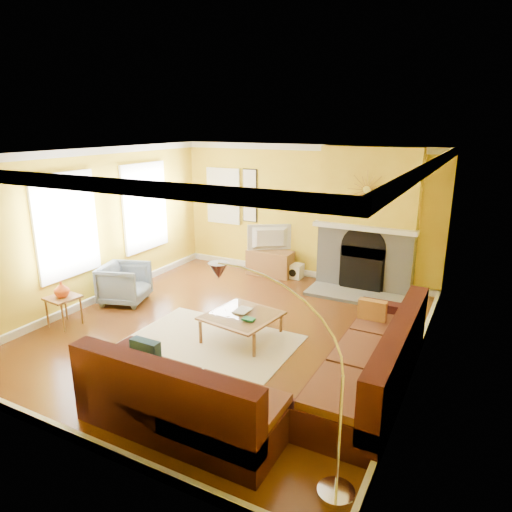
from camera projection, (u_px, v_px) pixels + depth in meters
The scene contains 27 objects.
floor at pixel (230, 330), 7.12m from camera, with size 5.50×6.00×0.02m, color brown.
ceiling at pixel (227, 152), 6.36m from camera, with size 5.50×6.00×0.02m, color white.
wall_back at pixel (305, 212), 9.30m from camera, with size 5.50×0.02×2.70m, color yellow.
wall_front at pixel (60, 322), 4.18m from camera, with size 5.50×0.02×2.70m, color yellow.
wall_left at pixel (93, 227), 7.97m from camera, with size 0.02×6.00×2.70m, color yellow.
wall_right at pixel (425, 274), 5.51m from camera, with size 0.02×6.00×2.70m, color yellow.
baseboard at pixel (230, 326), 7.11m from camera, with size 5.50×6.00×0.12m, color white, non-canonical shape.
crown_molding at pixel (227, 157), 6.38m from camera, with size 5.50×6.00×0.12m, color white, non-canonical shape.
window_left_near at pixel (144, 207), 9.01m from camera, with size 0.06×1.22×1.72m, color white.
window_left_far at pixel (66, 226), 7.40m from camera, with size 0.06×1.22×1.72m, color white.
window_back at pixel (224, 196), 10.05m from camera, with size 0.82×0.06×1.22m, color white.
wall_art at pixel (250, 196), 9.75m from camera, with size 0.34×0.04×1.14m, color white.
fireplace at pixel (368, 220), 8.52m from camera, with size 1.80×0.40×2.70m, color gray, non-canonical shape.
mantel at pixel (364, 228), 8.35m from camera, with size 1.92×0.22×0.08m, color white.
hearth at pixel (355, 296), 8.43m from camera, with size 1.80×0.70×0.06m, color gray.
sunburst at pixel (367, 190), 8.16m from camera, with size 0.70×0.04×0.70m, color olive, non-canonical shape.
rug at pixel (209, 344), 6.64m from camera, with size 2.40×1.80×0.02m, color beige.
sectional_sofa at pixel (275, 346), 5.66m from camera, with size 3.08×3.51×0.90m, color #3A1412, non-canonical shape.
coffee_table at pixel (242, 326), 6.79m from camera, with size 0.98×0.98×0.39m, color white, non-canonical shape.
media_console at pixel (270, 263), 9.62m from camera, with size 0.96×0.43×0.53m, color olive.
tv at pixel (270, 238), 9.46m from camera, with size 0.94×0.12×0.54m, color black.
subwoofer at pixel (295, 271), 9.46m from camera, with size 0.29×0.29×0.29m, color white.
armchair at pixel (125, 283), 8.12m from camera, with size 0.75×0.78×0.71m, color gray.
side_table at pixel (64, 311), 7.20m from camera, with size 0.45×0.45×0.49m, color olive, non-canonical shape.
vase at pixel (62, 289), 7.09m from camera, with size 0.24×0.24×0.25m, color #DD5219.
book at pixel (236, 309), 6.88m from camera, with size 0.21×0.29×0.03m, color white.
arc_lamp at pixel (282, 382), 3.92m from camera, with size 1.25×0.36×1.94m, color silver, non-canonical shape.
Camera 1 is at (3.37, -5.58, 3.11)m, focal length 32.00 mm.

